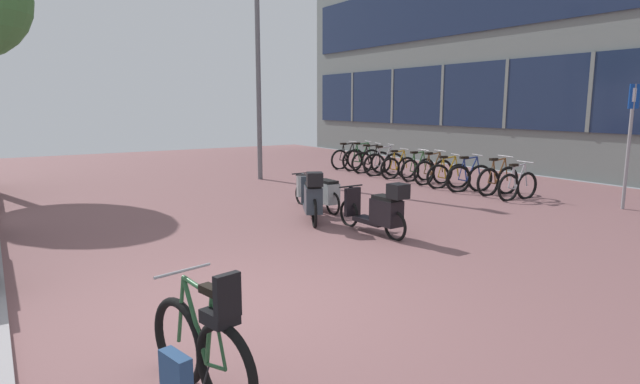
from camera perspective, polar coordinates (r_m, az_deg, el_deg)
name	(u,v)px	position (r m, az deg, el deg)	size (l,w,h in m)	color
ground	(356,284)	(6.59, 3.95, -10.12)	(21.00, 40.00, 0.13)	#35343C
bicycle_foreground	(201,351)	(4.13, -13.02, -16.65)	(0.57, 1.34, 1.09)	black
bicycle_rack_00	(518,186)	(12.91, 20.94, 0.64)	(1.27, 0.48, 0.92)	black
bicycle_rack_01	(498,181)	(13.46, 19.00, 1.19)	(1.35, 0.48, 0.99)	black
bicycle_rack_02	(469,178)	(13.72, 16.12, 1.48)	(1.29, 0.53, 0.98)	black
bicycle_rack_03	(448,176)	(14.17, 13.94, 1.76)	(1.23, 0.52, 0.93)	black
bicycle_rack_04	(433,172)	(14.75, 12.37, 2.18)	(1.36, 0.48, 0.97)	black
bicycle_rack_05	(418,170)	(15.30, 10.73, 2.45)	(1.26, 0.48, 0.94)	black
bicycle_rack_06	(398,167)	(15.72, 8.63, 2.69)	(1.24, 0.48, 0.93)	black
bicycle_rack_07	(384,164)	(16.26, 7.09, 3.05)	(1.35, 0.55, 1.02)	black
bicycle_rack_08	(372,162)	(16.83, 5.70, 3.29)	(1.34, 0.54, 1.01)	black
bicycle_rack_09	(362,160)	(17.46, 4.64, 3.55)	(1.42, 0.49, 1.02)	black
bicycle_rack_10	(348,159)	(17.97, 3.05, 3.69)	(1.36, 0.48, 0.97)	black
scooter_near	(312,198)	(9.71, -0.85, -0.66)	(0.94, 1.58, 1.03)	black
scooter_mid	(321,193)	(10.79, 0.08, -0.13)	(0.52, 1.73, 0.75)	black
scooter_far	(380,210)	(8.81, 6.57, -1.99)	(0.52, 1.74, 0.97)	black
parking_sign	(630,133)	(12.60, 30.99, 5.58)	(0.40, 0.07, 2.61)	gray
lamp_post	(258,59)	(15.42, -6.85, 14.35)	(0.20, 0.52, 6.32)	slate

